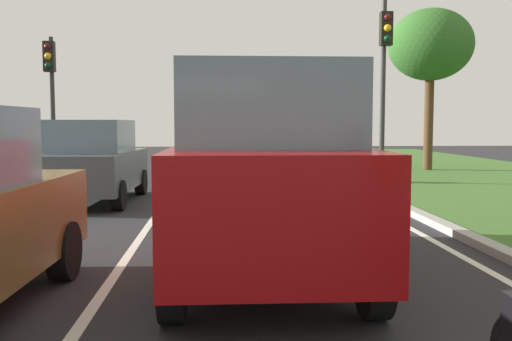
# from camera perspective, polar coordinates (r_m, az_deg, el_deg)

# --- Properties ---
(ground_plane) EXTENTS (60.00, 60.00, 0.00)m
(ground_plane) POSITION_cam_1_polar(r_m,az_deg,el_deg) (11.76, -6.11, -3.60)
(ground_plane) COLOR #262628
(lane_line_center) EXTENTS (0.12, 32.00, 0.01)m
(lane_line_center) POSITION_cam_1_polar(r_m,az_deg,el_deg) (11.81, -9.51, -3.59)
(lane_line_center) COLOR silver
(lane_line_center) RESTS_ON ground
(lane_line_right_edge) EXTENTS (0.12, 32.00, 0.01)m
(lane_line_right_edge) POSITION_cam_1_polar(r_m,az_deg,el_deg) (12.16, 11.13, -3.37)
(lane_line_right_edge) COLOR silver
(lane_line_right_edge) RESTS_ON ground
(curb_right) EXTENTS (0.24, 48.00, 0.12)m
(curb_right) POSITION_cam_1_polar(r_m,az_deg,el_deg) (12.29, 13.39, -3.06)
(curb_right) COLOR #9E9B93
(curb_right) RESTS_ON ground
(car_suv_ahead) EXTENTS (2.01, 4.52, 2.28)m
(car_suv_ahead) POSITION_cam_1_polar(r_m,az_deg,el_deg) (6.31, 0.70, -0.17)
(car_suv_ahead) COLOR maroon
(car_suv_ahead) RESTS_ON ground
(car_hatchback_far) EXTENTS (1.85, 3.76, 1.78)m
(car_hatchback_far) POSITION_cam_1_polar(r_m,az_deg,el_deg) (12.65, -16.00, 0.85)
(car_hatchback_far) COLOR #474C51
(car_hatchback_far) RESTS_ON ground
(traffic_light_near_right) EXTENTS (0.32, 0.50, 5.06)m
(traffic_light_near_right) POSITION_cam_1_polar(r_m,az_deg,el_deg) (16.05, 12.87, 10.60)
(traffic_light_near_right) COLOR #2D2D2D
(traffic_light_near_right) RESTS_ON ground
(traffic_light_overhead_left) EXTENTS (0.32, 0.50, 4.30)m
(traffic_light_overhead_left) POSITION_cam_1_polar(r_m,az_deg,el_deg) (18.22, -20.04, 8.45)
(traffic_light_overhead_left) COLOR #2D2D2D
(traffic_light_overhead_left) RESTS_ON ground
(tree_roadside_far) EXTENTS (2.94, 2.94, 5.70)m
(tree_roadside_far) POSITION_cam_1_polar(r_m,az_deg,el_deg) (21.11, 17.23, 11.94)
(tree_roadside_far) COLOR #4C331E
(tree_roadside_far) RESTS_ON ground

